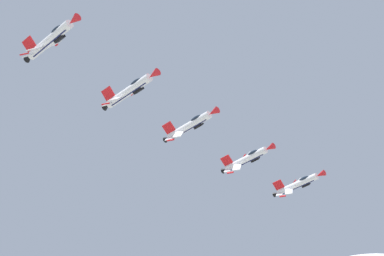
# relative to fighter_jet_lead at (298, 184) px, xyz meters

# --- Properties ---
(fighter_jet_lead) EXTENTS (13.35, 11.04, 7.66)m
(fighter_jet_lead) POSITION_rel_fighter_jet_lead_xyz_m (0.00, 0.00, 0.00)
(fighter_jet_lead) COLOR white
(fighter_jet_left_wing) EXTENTS (13.37, 11.04, 8.08)m
(fighter_jet_left_wing) POSITION_rel_fighter_jet_lead_xyz_m (-13.05, -14.03, -0.75)
(fighter_jet_left_wing) COLOR white
(fighter_jet_right_wing) EXTENTS (13.37, 11.04, 8.07)m
(fighter_jet_right_wing) POSITION_rel_fighter_jet_lead_xyz_m (-25.33, -30.67, -2.36)
(fighter_jet_right_wing) COLOR white
(fighter_jet_left_outer) EXTENTS (13.35, 11.04, 7.43)m
(fighter_jet_left_outer) POSITION_rel_fighter_jet_lead_xyz_m (-35.95, -45.63, -4.24)
(fighter_jet_left_outer) COLOR white
(fighter_jet_right_outer) EXTENTS (13.35, 11.04, 7.84)m
(fighter_jet_right_outer) POSITION_rel_fighter_jet_lead_xyz_m (-48.59, -58.61, -1.92)
(fighter_jet_right_outer) COLOR white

